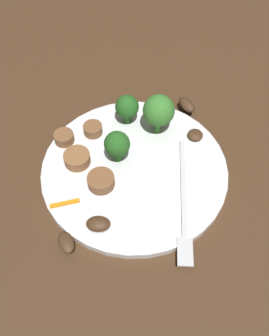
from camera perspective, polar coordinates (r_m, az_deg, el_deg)
ground_plane at (r=0.52m, az=0.00°, el=-0.64°), size 1.40×1.40×0.00m
plate at (r=0.52m, az=0.00°, el=-0.32°), size 0.25×0.25×0.01m
fork at (r=0.48m, az=7.20°, el=-5.67°), size 0.18×0.04×0.00m
broccoli_floret_0 at (r=0.53m, az=3.55°, el=8.32°), size 0.04×0.04×0.06m
broccoli_floret_1 at (r=0.55m, az=-0.96°, el=8.88°), size 0.03×0.03×0.05m
broccoli_floret_2 at (r=0.50m, az=-2.56°, el=3.43°), size 0.03×0.03×0.05m
sausage_slice_0 at (r=0.50m, az=-4.91°, el=-1.90°), size 0.04×0.04×0.02m
sausage_slice_1 at (r=0.55m, az=-10.23°, el=4.39°), size 0.04×0.04×0.01m
sausage_slice_2 at (r=0.55m, az=-6.09°, el=5.63°), size 0.03×0.03×0.01m
sausage_slice_3 at (r=0.52m, az=-8.37°, el=1.39°), size 0.05×0.05×0.02m
mushroom_0 at (r=0.46m, az=-9.94°, el=-10.60°), size 0.03×0.03×0.01m
mushroom_1 at (r=0.47m, az=-5.30°, el=-8.10°), size 0.02×0.03×0.01m
mushroom_2 at (r=0.59m, az=7.61°, el=9.14°), size 0.04×0.03×0.01m
mushroom_3 at (r=0.55m, az=8.84°, el=4.79°), size 0.03×0.03×0.01m
pepper_strip_0 at (r=0.49m, az=-10.13°, el=-5.09°), size 0.01×0.04×0.00m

